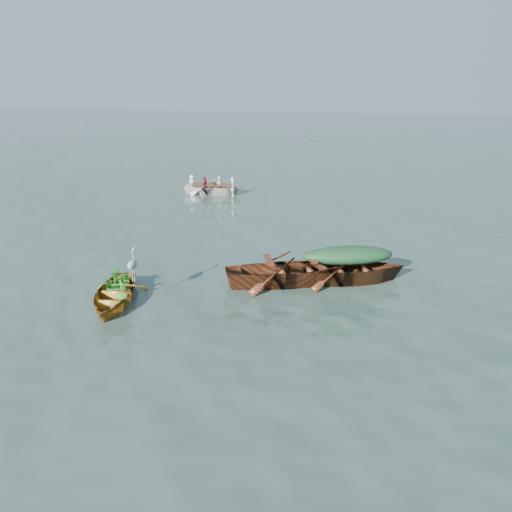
{
  "coord_description": "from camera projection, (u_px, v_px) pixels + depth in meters",
  "views": [
    {
      "loc": [
        3.8,
        -10.64,
        5.68
      ],
      "look_at": [
        0.68,
        3.18,
        0.5
      ],
      "focal_mm": 35.0,
      "sensor_mm": 36.0,
      "label": 1
    }
  ],
  "objects": [
    {
      "name": "heron",
      "position": [
        133.0,
        270.0,
        12.88
      ],
      "size": [
        0.36,
        0.45,
        0.92
      ],
      "primitive_type": null,
      "rotation": [
        0.0,
        0.0,
        0.23
      ],
      "color": "#94979C",
      "rests_on": "yellow_dinghy"
    },
    {
      "name": "ground",
      "position": [
        202.0,
        315.0,
        12.48
      ],
      "size": [
        140.0,
        140.0,
        0.0
      ],
      "primitive_type": "plane",
      "color": "#364B43",
      "rests_on": "ground"
    },
    {
      "name": "rowers",
      "position": [
        212.0,
        177.0,
        24.78
      ],
      "size": [
        2.87,
        1.19,
        0.76
      ],
      "primitive_type": "imported",
      "rotation": [
        0.0,
        0.0,
        1.61
      ],
      "color": "white",
      "rests_on": "rowed_boat"
    },
    {
      "name": "green_tarp_cover",
      "position": [
        348.0,
        255.0,
        14.22
      ],
      "size": [
        2.72,
        1.57,
        0.52
      ],
      "primitive_type": "ellipsoid",
      "rotation": [
        0.0,
        0.0,
        1.88
      ],
      "color": "#1A401D",
      "rests_on": "green_tarp_boat"
    },
    {
      "name": "rowed_boat",
      "position": [
        213.0,
        194.0,
        25.07
      ],
      "size": [
        4.09,
        1.36,
        0.95
      ],
      "primitive_type": "imported",
      "rotation": [
        0.0,
        0.0,
        1.61
      ],
      "color": "white",
      "rests_on": "ground"
    },
    {
      "name": "dinghy_weeds",
      "position": [
        118.0,
        269.0,
        13.4
      ],
      "size": [
        0.89,
        1.04,
        0.6
      ],
      "primitive_type": "imported",
      "rotation": [
        0.0,
        0.0,
        0.23
      ],
      "color": "#1F641A",
      "rests_on": "yellow_dinghy"
    },
    {
      "name": "open_wooden_boat",
      "position": [
        289.0,
        284.0,
        14.36
      ],
      "size": [
        5.32,
        3.3,
        1.23
      ],
      "primitive_type": "imported",
      "rotation": [
        0.0,
        0.0,
        1.94
      ],
      "color": "brown",
      "rests_on": "ground"
    },
    {
      "name": "thwart_benches",
      "position": [
        290.0,
        263.0,
        14.14
      ],
      "size": [
        2.72,
        1.8,
        0.04
      ],
      "primitive_type": null,
      "rotation": [
        0.0,
        0.0,
        1.94
      ],
      "color": "#411D0F",
      "rests_on": "open_wooden_boat"
    },
    {
      "name": "oars",
      "position": [
        212.0,
        184.0,
        24.9
      ],
      "size": [
        0.69,
        2.62,
        0.06
      ],
      "primitive_type": null,
      "rotation": [
        0.0,
        0.0,
        1.61
      ],
      "color": "olive",
      "rests_on": "rowed_boat"
    },
    {
      "name": "yellow_dinghy",
      "position": [
        115.0,
        303.0,
        13.14
      ],
      "size": [
        2.16,
        3.56,
        0.9
      ],
      "primitive_type": "imported",
      "rotation": [
        0.0,
        0.0,
        0.23
      ],
      "color": "#B17822",
      "rests_on": "ground"
    },
    {
      "name": "green_tarp_boat",
      "position": [
        346.0,
        282.0,
        14.5
      ],
      "size": [
        4.95,
        2.85,
        1.13
      ],
      "primitive_type": "imported",
      "rotation": [
        0.0,
        0.0,
        1.88
      ],
      "color": "#573314",
      "rests_on": "ground"
    }
  ]
}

